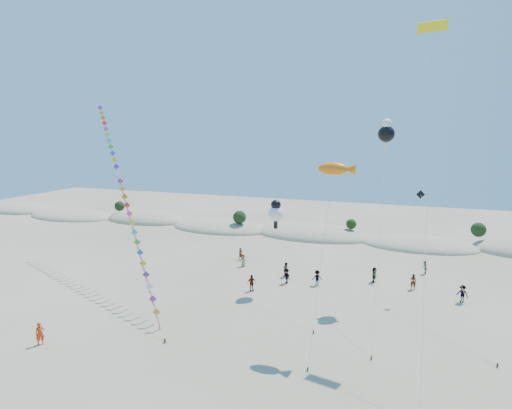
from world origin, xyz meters
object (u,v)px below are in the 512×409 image
at_px(fish_kite, 337,169).
at_px(parafoil_kite, 432,33).
at_px(flyer_foreground, 40,334).
at_px(kite_train, 122,186).

bearing_deg(fish_kite, parafoil_kite, 39.75).
distance_m(fish_kite, flyer_foreground, 26.43).
bearing_deg(fish_kite, flyer_foreground, -155.79).
distance_m(kite_train, flyer_foreground, 18.53).
xyz_separation_m(kite_train, parafoil_kite, (30.94, -0.70, 13.75)).
relative_size(kite_train, flyer_foreground, 13.14).
relative_size(fish_kite, flyer_foreground, 7.76).
height_order(parafoil_kite, flyer_foreground, parafoil_kite).
bearing_deg(flyer_foreground, fish_kite, -31.53).
distance_m(fish_kite, parafoil_kite, 13.47).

